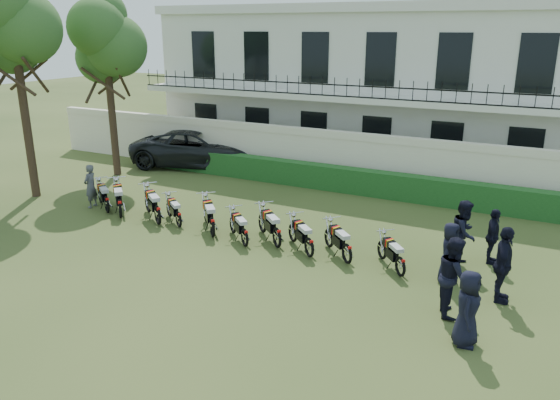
{
  "coord_description": "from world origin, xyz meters",
  "views": [
    {
      "loc": [
        8.6,
        -12.93,
        6.41
      ],
      "look_at": [
        0.67,
        2.42,
        0.91
      ],
      "focal_mm": 35.0,
      "sensor_mm": 36.0,
      "label": 1
    }
  ],
  "objects_px": {
    "motorcycle_1": "(120,204)",
    "motorcycle_5": "(245,233)",
    "officer_2": "(503,265)",
    "officer_3": "(450,253)",
    "motorcycle_9": "(401,262)",
    "officer_5": "(493,236)",
    "officer_0": "(468,308)",
    "suv": "(199,148)",
    "officer_1": "(454,276)",
    "motorcycle_2": "(157,210)",
    "motorcycle_7": "(309,243)",
    "motorcycle_6": "(277,233)",
    "inspector": "(90,186)",
    "motorcycle_8": "(347,249)",
    "officer_4": "(464,233)",
    "motorcycle_0": "(107,201)",
    "motorcycle_3": "(178,216)",
    "tree_west_mid": "(12,19)",
    "tree_west_near": "(106,40)",
    "motorcycle_4": "(212,222)"
  },
  "relations": [
    {
      "from": "motorcycle_3",
      "to": "officer_1",
      "type": "xyz_separation_m",
      "value": [
        9.15,
        -1.66,
        0.51
      ]
    },
    {
      "from": "motorcycle_4",
      "to": "motorcycle_8",
      "type": "relative_size",
      "value": 1.13
    },
    {
      "from": "officer_4",
      "to": "officer_0",
      "type": "bearing_deg",
      "value": -159.38
    },
    {
      "from": "motorcycle_5",
      "to": "motorcycle_7",
      "type": "xyz_separation_m",
      "value": [
        2.07,
        0.16,
        0.02
      ]
    },
    {
      "from": "motorcycle_8",
      "to": "officer_1",
      "type": "height_order",
      "value": "officer_1"
    },
    {
      "from": "officer_3",
      "to": "motorcycle_6",
      "type": "bearing_deg",
      "value": 98.41
    },
    {
      "from": "tree_west_near",
      "to": "officer_3",
      "type": "relative_size",
      "value": 4.83
    },
    {
      "from": "officer_0",
      "to": "officer_2",
      "type": "relative_size",
      "value": 0.87
    },
    {
      "from": "motorcycle_7",
      "to": "officer_3",
      "type": "height_order",
      "value": "officer_3"
    },
    {
      "from": "motorcycle_6",
      "to": "motorcycle_0",
      "type": "bearing_deg",
      "value": 131.66
    },
    {
      "from": "officer_2",
      "to": "officer_3",
      "type": "bearing_deg",
      "value": 64.13
    },
    {
      "from": "motorcycle_9",
      "to": "motorcycle_5",
      "type": "bearing_deg",
      "value": 140.22
    },
    {
      "from": "motorcycle_1",
      "to": "motorcycle_5",
      "type": "bearing_deg",
      "value": -48.42
    },
    {
      "from": "motorcycle_0",
      "to": "motorcycle_8",
      "type": "distance_m",
      "value": 9.21
    },
    {
      "from": "suv",
      "to": "officer_3",
      "type": "xyz_separation_m",
      "value": [
        13.09,
        -7.26,
        -0.05
      ]
    },
    {
      "from": "officer_1",
      "to": "officer_3",
      "type": "relative_size",
      "value": 1.16
    },
    {
      "from": "motorcycle_7",
      "to": "motorcycle_9",
      "type": "distance_m",
      "value": 2.69
    },
    {
      "from": "motorcycle_9",
      "to": "inspector",
      "type": "distance_m",
      "value": 11.82
    },
    {
      "from": "motorcycle_8",
      "to": "officer_0",
      "type": "height_order",
      "value": "officer_0"
    },
    {
      "from": "motorcycle_9",
      "to": "suv",
      "type": "bearing_deg",
      "value": 106.33
    },
    {
      "from": "suv",
      "to": "officer_0",
      "type": "distance_m",
      "value": 17.28
    },
    {
      "from": "motorcycle_6",
      "to": "motorcycle_1",
      "type": "bearing_deg",
      "value": 133.53
    },
    {
      "from": "motorcycle_5",
      "to": "suv",
      "type": "height_order",
      "value": "suv"
    },
    {
      "from": "motorcycle_7",
      "to": "motorcycle_8",
      "type": "height_order",
      "value": "same"
    },
    {
      "from": "officer_5",
      "to": "motorcycle_2",
      "type": "bearing_deg",
      "value": 96.38
    },
    {
      "from": "motorcycle_1",
      "to": "officer_2",
      "type": "height_order",
      "value": "officer_2"
    },
    {
      "from": "officer_4",
      "to": "suv",
      "type": "bearing_deg",
      "value": 75.65
    },
    {
      "from": "motorcycle_1",
      "to": "motorcycle_8",
      "type": "xyz_separation_m",
      "value": [
        8.39,
        0.01,
        -0.07
      ]
    },
    {
      "from": "officer_5",
      "to": "motorcycle_5",
      "type": "bearing_deg",
      "value": 103.92
    },
    {
      "from": "tree_west_mid",
      "to": "officer_3",
      "type": "distance_m",
      "value": 17.02
    },
    {
      "from": "officer_1",
      "to": "officer_5",
      "type": "relative_size",
      "value": 1.18
    },
    {
      "from": "officer_5",
      "to": "motorcycle_9",
      "type": "bearing_deg",
      "value": 131.76
    },
    {
      "from": "motorcycle_2",
      "to": "officer_0",
      "type": "distance_m",
      "value": 10.8
    },
    {
      "from": "motorcycle_2",
      "to": "officer_0",
      "type": "xyz_separation_m",
      "value": [
        10.44,
        -2.75,
        0.31
      ]
    },
    {
      "from": "motorcycle_3",
      "to": "motorcycle_8",
      "type": "relative_size",
      "value": 1.04
    },
    {
      "from": "motorcycle_2",
      "to": "motorcycle_6",
      "type": "relative_size",
      "value": 1.13
    },
    {
      "from": "motorcycle_0",
      "to": "officer_2",
      "type": "xyz_separation_m",
      "value": [
        13.29,
        -0.53,
        0.48
      ]
    },
    {
      "from": "motorcycle_7",
      "to": "officer_2",
      "type": "xyz_separation_m",
      "value": [
        5.21,
        -0.26,
        0.5
      ]
    },
    {
      "from": "motorcycle_6",
      "to": "inspector",
      "type": "xyz_separation_m",
      "value": [
        -7.95,
        0.35,
        0.31
      ]
    },
    {
      "from": "motorcycle_9",
      "to": "officer_5",
      "type": "distance_m",
      "value": 2.92
    },
    {
      "from": "officer_2",
      "to": "officer_4",
      "type": "relative_size",
      "value": 1.02
    },
    {
      "from": "motorcycle_2",
      "to": "motorcycle_7",
      "type": "distance_m",
      "value": 5.66
    },
    {
      "from": "motorcycle_1",
      "to": "motorcycle_8",
      "type": "bearing_deg",
      "value": -45.82
    },
    {
      "from": "motorcycle_8",
      "to": "suv",
      "type": "bearing_deg",
      "value": 98.39
    },
    {
      "from": "motorcycle_8",
      "to": "officer_2",
      "type": "height_order",
      "value": "officer_2"
    },
    {
      "from": "motorcycle_8",
      "to": "officer_4",
      "type": "distance_m",
      "value": 3.26
    },
    {
      "from": "motorcycle_2",
      "to": "officer_3",
      "type": "relative_size",
      "value": 1.07
    },
    {
      "from": "tree_west_mid",
      "to": "officer_1",
      "type": "relative_size",
      "value": 4.64
    },
    {
      "from": "suv",
      "to": "officer_0",
      "type": "relative_size",
      "value": 3.74
    },
    {
      "from": "inspector",
      "to": "officer_0",
      "type": "relative_size",
      "value": 0.96
    }
  ]
}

